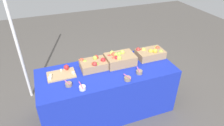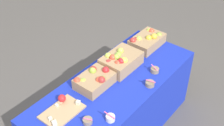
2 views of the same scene
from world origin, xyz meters
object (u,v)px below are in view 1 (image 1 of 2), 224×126
(apple_crate_middle, at_px, (119,59))
(sample_bowl_mid, at_px, (82,88))
(tent_pole, at_px, (15,38))
(apple_crate_right, at_px, (93,64))
(cutting_board_front, at_px, (62,73))
(sample_bowl_near, at_px, (128,79))
(sample_bowl_extra, at_px, (69,84))
(apple_crate_left, at_px, (150,53))
(sample_bowl_far, at_px, (139,72))

(apple_crate_middle, distance_m, sample_bowl_mid, 0.74)
(apple_crate_middle, bearing_deg, tent_pole, 153.66)
(sample_bowl_mid, bearing_deg, apple_crate_right, 57.73)
(cutting_board_front, distance_m, sample_bowl_mid, 0.44)
(cutting_board_front, distance_m, sample_bowl_near, 0.87)
(apple_crate_right, distance_m, sample_bowl_mid, 0.47)
(cutting_board_front, bearing_deg, apple_crate_right, 0.13)
(cutting_board_front, bearing_deg, apple_crate_middle, -1.26)
(apple_crate_right, bearing_deg, tent_pole, 146.05)
(sample_bowl_extra, height_order, tent_pole, tent_pole)
(sample_bowl_extra, bearing_deg, tent_pole, 121.56)
(apple_crate_left, relative_size, sample_bowl_extra, 4.72)
(apple_crate_left, xyz_separation_m, sample_bowl_mid, (-1.14, -0.39, -0.04))
(apple_crate_right, distance_m, sample_bowl_near, 0.53)
(cutting_board_front, height_order, tent_pole, tent_pole)
(apple_crate_middle, relative_size, tent_pole, 0.19)
(apple_crate_left, relative_size, apple_crate_middle, 0.99)
(apple_crate_right, xyz_separation_m, sample_bowl_far, (0.54, -0.34, -0.04))
(sample_bowl_far, relative_size, tent_pole, 0.05)
(apple_crate_left, bearing_deg, sample_bowl_mid, -161.11)
(sample_bowl_near, bearing_deg, sample_bowl_far, 20.38)
(sample_bowl_mid, bearing_deg, sample_bowl_far, 4.17)
(sample_bowl_near, height_order, sample_bowl_extra, sample_bowl_near)
(sample_bowl_near, distance_m, sample_bowl_far, 0.22)
(sample_bowl_near, bearing_deg, apple_crate_left, 36.19)
(apple_crate_middle, xyz_separation_m, sample_bowl_near, (-0.05, -0.40, -0.06))
(apple_crate_left, height_order, cutting_board_front, apple_crate_left)
(apple_crate_middle, bearing_deg, sample_bowl_near, -97.44)
(sample_bowl_near, distance_m, tent_pole, 1.70)
(sample_bowl_far, bearing_deg, cutting_board_front, 160.70)
(sample_bowl_extra, bearing_deg, apple_crate_middle, 17.83)
(apple_crate_right, height_order, sample_bowl_mid, apple_crate_right)
(cutting_board_front, height_order, sample_bowl_near, sample_bowl_near)
(apple_crate_left, bearing_deg, sample_bowl_near, -143.81)
(sample_bowl_far, bearing_deg, tent_pole, 146.58)
(sample_bowl_mid, height_order, sample_bowl_extra, sample_bowl_mid)
(sample_bowl_far, xyz_separation_m, sample_bowl_extra, (-0.93, 0.07, -0.00))
(apple_crate_right, xyz_separation_m, tent_pole, (-0.95, 0.64, 0.27))
(apple_crate_left, distance_m, apple_crate_right, 0.89)
(apple_crate_middle, bearing_deg, apple_crate_right, 177.16)
(apple_crate_right, height_order, sample_bowl_far, apple_crate_right)
(sample_bowl_near, xyz_separation_m, sample_bowl_far, (0.21, 0.08, 0.00))
(apple_crate_middle, xyz_separation_m, cutting_board_front, (-0.82, 0.02, -0.06))
(apple_crate_right, relative_size, sample_bowl_mid, 3.46)
(sample_bowl_mid, height_order, sample_bowl_far, same)
(apple_crate_right, height_order, cutting_board_front, apple_crate_right)
(sample_bowl_far, bearing_deg, apple_crate_right, 147.55)
(apple_crate_right, distance_m, sample_bowl_far, 0.64)
(apple_crate_left, bearing_deg, sample_bowl_far, -136.70)
(sample_bowl_near, bearing_deg, sample_bowl_mid, 178.09)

